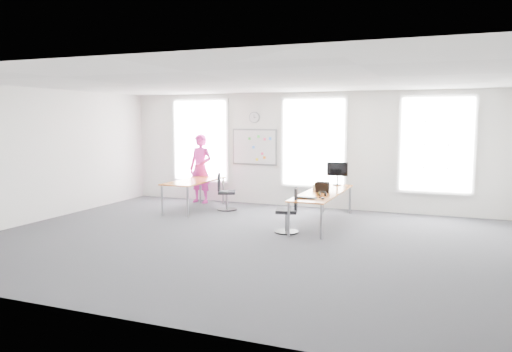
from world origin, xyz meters
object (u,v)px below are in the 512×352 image
at_px(desk_right, 323,194).
at_px(headphones, 322,194).
at_px(desk_left, 194,183).
at_px(monitor, 337,171).
at_px(chair_right, 289,213).
at_px(person, 201,169).
at_px(keyboard, 306,198).
at_px(chair_left, 225,194).

bearing_deg(desk_right, headphones, -77.20).
bearing_deg(desk_left, monitor, 11.50).
distance_m(desk_left, chair_right, 3.50).
bearing_deg(monitor, headphones, -93.83).
distance_m(person, monitor, 3.88).
bearing_deg(chair_right, keyboard, 91.91).
relative_size(desk_left, keyboard, 4.92).
xyz_separation_m(person, headphones, (3.97, -2.10, -0.19)).
distance_m(person, keyboard, 4.53).
bearing_deg(monitor, desk_left, -175.29).
distance_m(desk_left, headphones, 3.79).
xyz_separation_m(desk_right, chair_left, (-2.73, 0.72, -0.25)).
relative_size(desk_left, chair_right, 2.23).
bearing_deg(chair_left, keyboard, -145.31).
distance_m(desk_right, keyboard, 1.02).
bearing_deg(chair_left, desk_right, -126.79).
distance_m(desk_right, monitor, 1.30).
bearing_deg(keyboard, headphones, 67.30).
xyz_separation_m(desk_right, headphones, (0.13, -0.58, 0.09)).
xyz_separation_m(keyboard, headphones, (0.22, 0.44, 0.04)).
relative_size(desk_left, headphones, 11.82).
height_order(chair_right, keyboard, chair_right).
bearing_deg(desk_right, chair_left, 165.18).
distance_m(desk_left, chair_left, 0.83).
xyz_separation_m(chair_right, chair_left, (-2.32, 1.83, 0.01)).
distance_m(headphones, monitor, 1.85).
distance_m(chair_right, monitor, 2.48).
bearing_deg(headphones, keyboard, -114.33).
relative_size(chair_right, person, 0.49).
height_order(desk_left, monitor, monitor).
relative_size(desk_right, chair_right, 3.16).
distance_m(desk_right, desk_left, 3.53).
bearing_deg(headphones, chair_right, -133.29).
bearing_deg(keyboard, person, 150.19).
distance_m(desk_right, chair_left, 2.84).
height_order(desk_left, headphones, headphones).
distance_m(desk_left, person, 1.08).
height_order(chair_left, monitor, monitor).
height_order(desk_right, desk_left, desk_left).
distance_m(chair_left, monitor, 2.89).
height_order(person, monitor, person).
height_order(desk_left, person, person).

